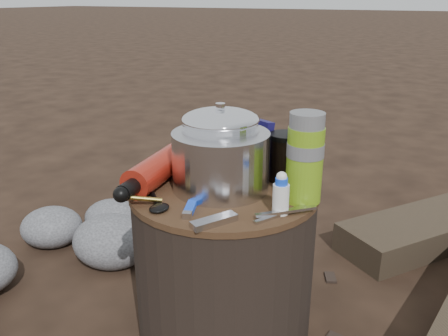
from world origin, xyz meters
The scene contains 15 objects.
ground centered at (0.00, 0.00, 0.00)m, with size 60.00×60.00×0.00m, color #2E1F16.
stump centered at (0.00, 0.00, 0.21)m, with size 0.46×0.46×0.43m, color black.
rock_ring centered at (-0.66, -0.09, 0.08)m, with size 0.38×0.84×0.17m, color slate, non-canonical shape.
foil_windscreen centered at (-0.01, -0.01, 0.50)m, with size 0.24×0.24×0.14m, color silver.
camping_pot centered at (-0.03, 0.04, 0.52)m, with size 0.19×0.19×0.19m, color white.
fuel_bottle centered at (-0.16, -0.05, 0.46)m, with size 0.07×0.31×0.07m, color red, non-canonical shape.
thermos centered at (0.20, 0.02, 0.53)m, with size 0.08×0.08×0.21m, color #75A719.
travel_mug centered at (0.11, 0.12, 0.49)m, with size 0.08×0.08×0.12m, color black.
stuff_sack centered at (-0.14, 0.14, 0.47)m, with size 0.14×0.11×0.09m, color #B99D08.
food_pouch centered at (0.01, 0.15, 0.50)m, with size 0.11×0.03×0.14m, color #16114E.
lighter centered at (-0.01, -0.15, 0.43)m, with size 0.02×0.08×0.01m, color blue.
multitool centered at (0.07, -0.18, 0.43)m, with size 0.03×0.10×0.01m, color #B9B9BF.
pot_grabber centered at (0.18, -0.08, 0.43)m, with size 0.04×0.14×0.01m, color #B9B9BF, non-canonical shape.
spork centered at (-0.12, -0.13, 0.43)m, with size 0.03×0.16×0.01m, color black, non-canonical shape.
squeeze_bottle centered at (0.18, -0.07, 0.47)m, with size 0.04×0.04×0.09m, color white.
Camera 1 is at (0.50, -0.95, 0.88)m, focal length 37.59 mm.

